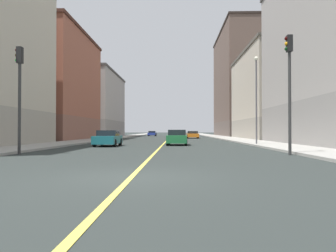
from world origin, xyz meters
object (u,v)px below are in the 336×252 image
object	(u,v)px
building_right_midblock	(51,86)
building_right_distant	(94,105)
building_left_mid	(274,95)
car_blue	(152,133)
traffic_light_right_near	(19,85)
car_teal	(108,138)
car_orange	(193,135)
car_green	(177,138)
car_black	(178,134)
car_yellow	(177,135)
building_left_far	(241,84)
street_lamp_left_near	(256,91)
traffic_light_left_near	(289,78)

from	to	relation	value
building_right_midblock	building_right_distant	distance (m)	23.21
building_left_mid	car_blue	world-z (taller)	building_left_mid
traffic_light_right_near	car_teal	distance (m)	10.44
building_right_distant	car_teal	size ratio (longest dim) A/B	5.21
traffic_light_right_near	car_orange	bearing A→B (deg)	72.75
building_left_mid	car_green	xyz separation A→B (m)	(-14.97, -20.64, -6.07)
traffic_light_right_near	car_black	distance (m)	56.31
car_green	car_blue	world-z (taller)	car_green
building_left_mid	car_yellow	distance (m)	16.26
car_teal	car_blue	bearing A→B (deg)	90.09
car_green	building_left_far	bearing A→B (deg)	71.93
building_right_distant	building_left_mid	bearing A→B (deg)	-28.93
building_right_midblock	car_black	world-z (taller)	building_right_midblock
building_right_midblock	car_yellow	distance (m)	20.33
car_orange	car_black	world-z (taller)	car_black
car_teal	car_blue	size ratio (longest dim) A/B	0.93
car_orange	street_lamp_left_near	bearing A→B (deg)	-80.25
building_left_far	car_black	world-z (taller)	building_left_far
street_lamp_left_near	car_yellow	world-z (taller)	street_lamp_left_near
building_right_distant	car_blue	world-z (taller)	building_right_distant
building_left_mid	building_right_distant	bearing A→B (deg)	151.07
building_right_distant	car_teal	world-z (taller)	building_right_distant
traffic_light_left_near	car_teal	size ratio (longest dim) A/B	1.55
street_lamp_left_near	car_blue	size ratio (longest dim) A/B	1.73
car_blue	building_right_midblock	bearing A→B (deg)	-109.77
building_left_mid	car_blue	bearing A→B (deg)	127.29
building_right_midblock	traffic_light_right_near	distance (m)	28.72
car_green	car_orange	world-z (taller)	car_green
car_teal	traffic_light_left_near	bearing A→B (deg)	-38.78
traffic_light_left_near	building_left_far	bearing A→B (deg)	81.13
traffic_light_right_near	street_lamp_left_near	xyz separation A→B (m)	(15.74, 11.21, 0.96)
car_yellow	car_green	bearing A→B (deg)	-90.15
traffic_light_right_near	car_teal	bearing A→B (deg)	73.23
car_yellow	car_black	bearing A→B (deg)	89.59
street_lamp_left_near	car_green	size ratio (longest dim) A/B	1.96
building_left_far	car_teal	size ratio (longest dim) A/B	6.29
traffic_light_right_near	traffic_light_left_near	bearing A→B (deg)	-0.00
building_left_far	car_yellow	world-z (taller)	building_left_far
car_orange	traffic_light_left_near	bearing A→B (deg)	-84.77
traffic_light_left_near	car_black	bearing A→B (deg)	95.96
building_right_midblock	car_yellow	world-z (taller)	building_right_midblock
car_orange	car_teal	bearing A→B (deg)	-107.42
building_left_mid	traffic_light_right_near	xyz separation A→B (m)	(-23.68, -32.21, -2.90)
street_lamp_left_near	car_green	xyz separation A→B (m)	(-7.03, 0.36, -4.13)
car_teal	car_yellow	distance (m)	25.40
building_right_midblock	car_green	bearing A→B (deg)	-41.27
building_left_far	car_black	xyz separation A→B (m)	(-14.76, -1.95, -11.58)
building_right_distant	traffic_light_right_near	size ratio (longest dim) A/B	3.67
traffic_light_right_near	car_yellow	xyz separation A→B (m)	(8.77, 34.23, -3.25)
building_left_mid	building_right_midblock	bearing A→B (deg)	-171.00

